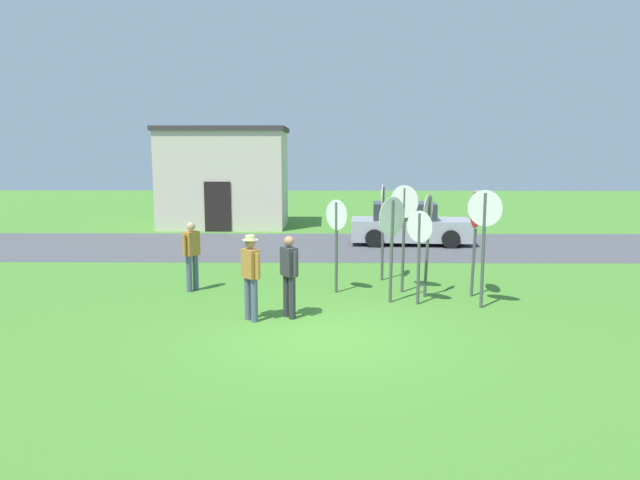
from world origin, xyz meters
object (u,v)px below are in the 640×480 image
stop_sign_rear_right (419,241)px  stop_sign_far_back (475,223)px  stop_sign_low_front (337,230)px  person_on_left (251,273)px  stop_sign_center_cluster (404,219)px  stop_sign_nearest (392,230)px  stop_sign_leaning_left (428,228)px  stop_sign_rear_left (383,214)px  parked_car_on_street (409,225)px  person_near_signs (289,272)px  stop_sign_tallest (484,228)px  person_holding_notes (192,252)px

stop_sign_rear_right → stop_sign_far_back: 1.61m
stop_sign_low_front → person_on_left: stop_sign_low_front is taller
person_on_left → stop_sign_center_cluster: bearing=36.7°
stop_sign_nearest → stop_sign_leaning_left: 1.02m
person_on_left → stop_sign_rear_left: bearing=52.1°
stop_sign_nearest → stop_sign_low_front: bearing=142.2°
parked_car_on_street → stop_sign_low_front: 8.12m
person_near_signs → stop_sign_rear_right: bearing=21.8°
stop_sign_tallest → person_holding_notes: bearing=167.2°
stop_sign_rear_right → person_near_signs: 3.04m
stop_sign_center_cluster → stop_sign_low_front: bearing=-177.6°
stop_sign_tallest → person_holding_notes: stop_sign_tallest is taller
parked_car_on_street → stop_sign_leaning_left: bearing=-94.9°
parked_car_on_street → stop_sign_far_back: 8.02m
stop_sign_leaning_left → person_near_signs: stop_sign_leaning_left is taller
parked_car_on_street → person_holding_notes: 9.75m
stop_sign_low_front → person_on_left: bearing=-125.7°
stop_sign_far_back → person_near_signs: stop_sign_far_back is taller
stop_sign_low_front → stop_sign_center_cluster: 1.63m
stop_sign_tallest → stop_sign_rear_left: bearing=124.6°
parked_car_on_street → stop_sign_leaning_left: 8.10m
stop_sign_nearest → stop_sign_rear_left: (0.01, 2.32, 0.11)m
stop_sign_nearest → stop_sign_far_back: 2.07m
stop_sign_rear_right → parked_car_on_street: bearing=83.6°
stop_sign_rear_left → person_near_signs: (-2.22, -3.58, -0.81)m
stop_sign_low_front → parked_car_on_street: bearing=69.9°
stop_sign_far_back → stop_sign_low_front: (-3.19, 0.36, -0.21)m
parked_car_on_street → stop_sign_rear_left: size_ratio=1.74×
stop_sign_rear_left → stop_sign_center_cluster: 1.37m
stop_sign_tallest → person_on_left: (-4.88, -1.04, -0.77)m
parked_car_on_street → person_on_left: person_on_left is taller
stop_sign_low_front → person_holding_notes: stop_sign_low_front is taller
stop_sign_low_front → stop_sign_center_cluster: bearing=2.4°
person_holding_notes → person_on_left: size_ratio=0.97×
stop_sign_center_cluster → person_near_signs: size_ratio=1.53×
stop_sign_nearest → stop_sign_center_cluster: 1.09m
stop_sign_rear_right → stop_sign_leaning_left: bearing=66.2°
stop_sign_tallest → stop_sign_center_cluster: stop_sign_center_cluster is taller
parked_car_on_street → stop_sign_center_cluster: size_ratio=1.71×
person_holding_notes → stop_sign_tallest: bearing=-12.8°
person_on_left → person_near_signs: 0.78m
stop_sign_rear_right → person_on_left: size_ratio=1.20×
stop_sign_nearest → stop_sign_tallest: 1.97m
stop_sign_rear_left → stop_sign_leaning_left: bearing=-64.4°
stop_sign_far_back → stop_sign_leaning_left: size_ratio=1.03×
stop_sign_leaning_left → stop_sign_nearest: bearing=-150.0°
stop_sign_rear_right → stop_sign_leaning_left: stop_sign_leaning_left is taller
stop_sign_low_front → person_near_signs: size_ratio=1.33×
stop_sign_rear_right → stop_sign_center_cluster: stop_sign_center_cluster is taller
stop_sign_nearest → person_holding_notes: 4.87m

